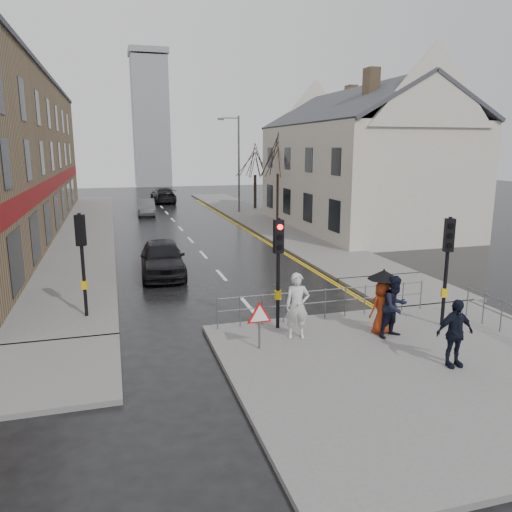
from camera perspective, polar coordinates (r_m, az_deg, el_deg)
ground at (r=15.33m, az=2.00°, el=-8.98°), size 120.00×120.00×0.00m
near_pavement at (r=13.68m, az=19.11°, el=-12.09°), size 10.00×9.00×0.14m
left_pavement at (r=37.04m, az=-19.06°, el=3.11°), size 4.00×44.00×0.14m
right_pavement at (r=40.47m, az=-0.20°, el=4.51°), size 4.00×40.00×0.14m
pavement_bridge_right at (r=20.61m, az=16.80°, el=-3.69°), size 4.00×4.20×0.14m
pavement_stub_left at (r=13.87m, az=-23.65°, el=-12.13°), size 4.00×4.20×0.14m
building_right_cream at (r=35.61m, az=11.68°, el=10.80°), size 9.00×16.40×10.10m
church_tower at (r=75.88m, az=-11.93°, el=14.66°), size 5.00×5.00×18.00m
traffic_signal_near_left at (r=14.86m, az=2.57°, el=0.23°), size 0.28×0.27×3.40m
traffic_signal_near_right at (r=16.15m, az=21.06°, el=0.39°), size 0.34×0.33×3.40m
traffic_signal_far_left at (r=16.90m, az=-19.31°, el=1.02°), size 0.34×0.33×3.40m
guard_railing_front at (r=16.25m, az=7.94°, el=-4.65°), size 7.14×0.04×1.00m
warning_sign at (r=13.67m, az=0.40°, el=-7.02°), size 0.80×0.07×1.35m
street_lamp at (r=42.83m, az=-2.21°, el=11.16°), size 1.83×0.25×8.00m
tree_near at (r=37.53m, az=2.58°, el=11.65°), size 2.40×2.40×6.58m
tree_far at (r=45.33m, az=-0.10°, el=10.87°), size 2.40×2.40×5.64m
pedestrian_a at (r=14.48m, az=4.74°, el=-5.69°), size 0.79×0.61×1.92m
pedestrian_b at (r=15.05m, az=15.57°, el=-5.58°), size 1.05×0.91×1.84m
pedestrian_with_umbrella at (r=15.20m, az=14.27°, el=-4.66°), size 0.96×0.96×1.94m
pedestrian_d at (r=13.58m, az=21.76°, el=-8.18°), size 1.04×0.45×1.75m
car_parked at (r=22.39m, az=-10.65°, el=-0.20°), size 2.12×4.76×1.59m
car_mid at (r=42.88m, az=-12.45°, el=5.46°), size 1.53×4.06×1.32m
car_far at (r=52.24m, az=-10.56°, el=6.85°), size 2.34×5.40×1.55m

